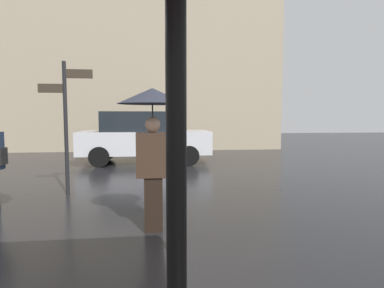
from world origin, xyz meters
The scene contains 4 objects.
pedestrian_with_umbrella centered at (0.50, 2.55, 1.58)m, with size 0.97×0.97×2.02m.
parked_car_left centered at (0.21, 9.67, 0.94)m, with size 4.54×2.03×1.82m.
street_signpost centered at (-1.26, 4.97, 1.68)m, with size 1.08×0.08×2.76m.
building_block centered at (0.00, 15.02, 7.15)m, with size 14.07×2.63×14.29m, color gray.
Camera 1 is at (0.48, -2.01, 1.62)m, focal length 30.37 mm.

